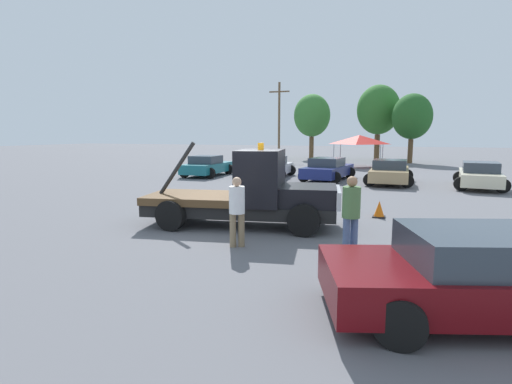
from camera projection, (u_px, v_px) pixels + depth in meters
The scene contains 16 objects.
ground_plane at pixel (240, 226), 12.01m from camera, with size 160.00×160.00×0.00m, color slate.
tow_truck at pixel (252, 194), 11.81m from camera, with size 5.97×2.92×2.51m.
foreground_car at pixel (494, 276), 5.91m from camera, with size 5.44×3.47×1.34m.
person_near_truck at pixel (351, 210), 8.91m from camera, with size 0.40×0.40×1.82m.
person_at_hood at pixel (237, 207), 9.63m from camera, with size 0.38×0.38×1.72m.
parked_car_teal at pixel (207, 166), 26.03m from camera, with size 2.50×4.33×1.34m.
parked_car_silver at pixel (272, 167), 25.13m from camera, with size 2.66×4.61×1.34m.
parked_car_navy at pixel (328, 169), 23.76m from camera, with size 2.87×5.08×1.34m.
parked_car_tan at pixel (390, 172), 22.07m from camera, with size 2.54×4.79×1.34m.
parked_car_cream at pixel (480, 175), 20.24m from camera, with size 2.69×4.87×1.34m.
canopy_tent_red at pixel (359, 140), 32.76m from camera, with size 3.64×3.64×2.63m.
tree_left at pixel (378, 110), 40.47m from camera, with size 4.28×4.28×7.64m.
tree_center at pixel (312, 116), 43.01m from camera, with size 3.89×3.89×6.95m.
tree_right at pixel (412, 117), 36.77m from camera, with size 3.59×3.59×6.40m.
traffic_cone at pixel (379, 210), 13.17m from camera, with size 0.40×0.40×0.55m.
utility_pole at pixel (279, 119), 42.39m from camera, with size 2.20×0.24×8.10m.
Camera 1 is at (4.50, -10.85, 2.74)m, focal length 28.00 mm.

